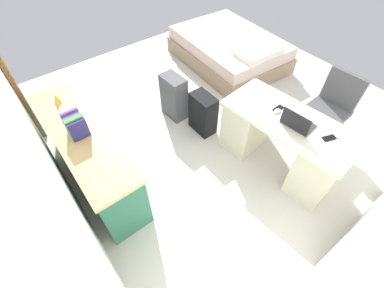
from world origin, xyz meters
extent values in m
plane|color=beige|center=(0.00, 0.00, 0.00)|extent=(5.33, 5.33, 0.00)
cube|color=silver|center=(0.00, 2.11, 1.38)|extent=(4.33, 0.10, 2.77)
cube|color=beige|center=(-1.04, -0.12, 0.71)|extent=(1.50, 0.80, 0.04)
cube|color=beige|center=(-1.53, -0.17, 0.35)|extent=(0.46, 0.63, 0.70)
cube|color=beige|center=(-0.56, -0.08, 0.35)|extent=(0.46, 0.63, 0.70)
cylinder|color=black|center=(-1.10, -0.86, 0.02)|extent=(0.52, 0.52, 0.04)
cylinder|color=black|center=(-1.10, -0.86, 0.21)|extent=(0.06, 0.06, 0.42)
cube|color=#4C4C51|center=(-1.10, -0.86, 0.46)|extent=(0.48, 0.48, 0.08)
cube|color=#4C4C51|center=(-1.09, -1.06, 0.72)|extent=(0.44, 0.08, 0.44)
cube|color=#28664C|center=(0.11, 1.73, 0.37)|extent=(1.76, 0.44, 0.73)
cube|color=tan|center=(0.11, 1.73, 0.75)|extent=(1.80, 0.48, 0.04)
cube|color=#225641|center=(-0.29, 1.50, 0.20)|extent=(0.67, 0.01, 0.26)
cube|color=#225641|center=(0.50, 1.50, 0.20)|extent=(0.67, 0.01, 0.26)
cube|color=gray|center=(1.03, -1.23, 0.14)|extent=(1.99, 1.52, 0.28)
cube|color=beige|center=(1.03, -1.23, 0.38)|extent=(1.92, 1.46, 0.20)
cube|color=white|center=(0.36, -1.19, 0.53)|extent=(0.52, 0.71, 0.10)
cube|color=black|center=(-0.03, 0.23, 0.28)|extent=(0.36, 0.22, 0.57)
cube|color=#4C4C51|center=(0.45, 0.36, 0.32)|extent=(0.37, 0.24, 0.65)
cube|color=#333338|center=(-1.14, -0.12, 0.74)|extent=(0.33, 0.25, 0.02)
cube|color=black|center=(-1.15, -0.02, 0.84)|extent=(0.31, 0.04, 0.19)
ellipsoid|color=white|center=(-0.88, -0.10, 0.75)|extent=(0.07, 0.11, 0.03)
cube|color=black|center=(-1.45, -0.20, 0.74)|extent=(0.11, 0.15, 0.01)
cube|color=black|center=(-0.85, -0.15, 0.74)|extent=(0.07, 0.14, 0.01)
cube|color=navy|center=(0.01, 1.73, 0.88)|extent=(0.03, 0.17, 0.21)
cube|color=green|center=(0.05, 1.73, 0.89)|extent=(0.04, 0.17, 0.23)
cube|color=teal|center=(0.09, 1.73, 0.88)|extent=(0.04, 0.17, 0.21)
cube|color=#82387C|center=(0.13, 1.73, 0.88)|extent=(0.04, 0.17, 0.21)
cube|color=#6749AC|center=(0.17, 1.73, 0.89)|extent=(0.03, 0.17, 0.23)
cone|color=gold|center=(0.69, 1.73, 0.83)|extent=(0.08, 0.08, 0.11)
camera|label=1|loc=(-2.02, 1.96, 2.67)|focal=24.80mm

